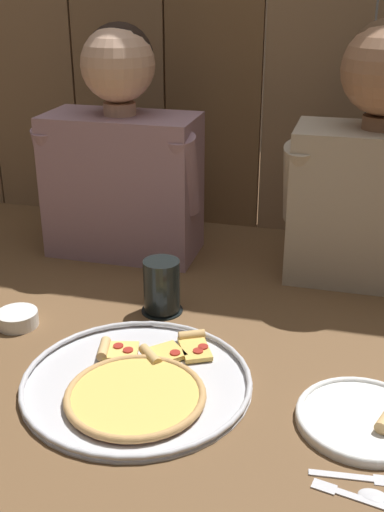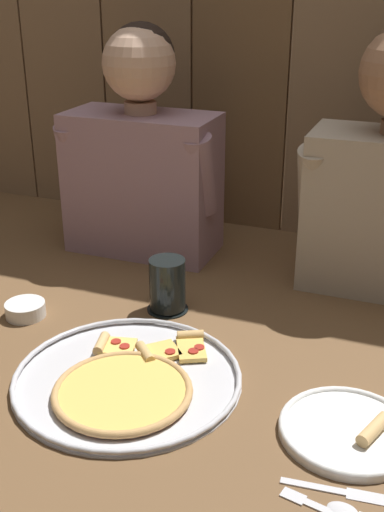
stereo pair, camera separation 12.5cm
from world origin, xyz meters
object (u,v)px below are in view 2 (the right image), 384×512
(dinner_plate, at_px, (349,430))
(drinking_glass, at_px, (167,285))
(pizza_tray, at_px, (127,380))
(dipping_bowl, at_px, (25,309))
(diner_left, at_px, (142,152))

(dinner_plate, height_order, drinking_glass, drinking_glass)
(dinner_plate, distance_m, drinking_glass, 0.52)
(pizza_tray, height_order, drinking_glass, drinking_glass)
(drinking_glass, bearing_deg, dipping_bowl, -153.28)
(pizza_tray, relative_size, diner_left, 0.72)
(pizza_tray, xyz_separation_m, drinking_glass, (-0.04, 0.29, 0.05))
(dipping_bowl, bearing_deg, diner_left, 79.43)
(pizza_tray, relative_size, dinner_plate, 1.87)
(dinner_plate, height_order, dipping_bowl, dinner_plate)
(pizza_tray, distance_m, dinner_plate, 0.40)
(pizza_tray, bearing_deg, drinking_glass, 98.67)
(dinner_plate, bearing_deg, diner_left, 137.66)
(drinking_glass, bearing_deg, dinner_plate, -32.70)
(dipping_bowl, bearing_deg, pizza_tray, -24.94)
(pizza_tray, xyz_separation_m, dipping_bowl, (-0.32, 0.15, 0.01))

